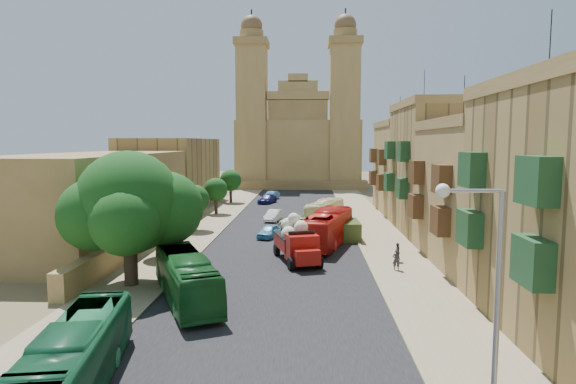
# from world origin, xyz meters

# --- Properties ---
(ground) EXTENTS (260.00, 260.00, 0.00)m
(ground) POSITION_xyz_m (0.00, 0.00, 0.00)
(ground) COLOR brown
(road_surface) EXTENTS (14.00, 140.00, 0.01)m
(road_surface) POSITION_xyz_m (0.00, 30.00, 0.01)
(road_surface) COLOR black
(road_surface) RESTS_ON ground
(sidewalk_east) EXTENTS (5.00, 140.00, 0.01)m
(sidewalk_east) POSITION_xyz_m (9.50, 30.00, 0.01)
(sidewalk_east) COLOR #837456
(sidewalk_east) RESTS_ON ground
(sidewalk_west) EXTENTS (5.00, 140.00, 0.01)m
(sidewalk_west) POSITION_xyz_m (-9.50, 30.00, 0.01)
(sidewalk_west) COLOR #837456
(sidewalk_west) RESTS_ON ground
(kerb_east) EXTENTS (0.25, 140.00, 0.12)m
(kerb_east) POSITION_xyz_m (7.00, 30.00, 0.06)
(kerb_east) COLOR #837456
(kerb_east) RESTS_ON ground
(kerb_west) EXTENTS (0.25, 140.00, 0.12)m
(kerb_west) POSITION_xyz_m (-7.00, 30.00, 0.06)
(kerb_west) COLOR #837456
(kerb_west) RESTS_ON ground
(townhouse_b) EXTENTS (9.00, 14.00, 14.90)m
(townhouse_b) POSITION_xyz_m (15.95, 11.00, 5.66)
(townhouse_b) COLOR olive
(townhouse_b) RESTS_ON ground
(townhouse_c) EXTENTS (9.00, 14.00, 17.40)m
(townhouse_c) POSITION_xyz_m (15.95, 25.00, 6.91)
(townhouse_c) COLOR olive
(townhouse_c) RESTS_ON ground
(townhouse_d) EXTENTS (9.00, 14.00, 15.90)m
(townhouse_d) POSITION_xyz_m (15.95, 39.00, 6.16)
(townhouse_d) COLOR olive
(townhouse_d) RESTS_ON ground
(west_wall) EXTENTS (1.00, 40.00, 1.80)m
(west_wall) POSITION_xyz_m (-12.50, 20.00, 0.90)
(west_wall) COLOR olive
(west_wall) RESTS_ON ground
(west_building_low) EXTENTS (10.00, 28.00, 8.40)m
(west_building_low) POSITION_xyz_m (-18.00, 18.00, 4.20)
(west_building_low) COLOR brown
(west_building_low) RESTS_ON ground
(west_building_mid) EXTENTS (10.00, 22.00, 10.00)m
(west_building_mid) POSITION_xyz_m (-18.00, 44.00, 5.00)
(west_building_mid) COLOR olive
(west_building_mid) RESTS_ON ground
(church) EXTENTS (28.00, 22.50, 36.30)m
(church) POSITION_xyz_m (-0.00, 78.61, 9.52)
(church) COLOR olive
(church) RESTS_ON ground
(ficus_tree) EXTENTS (8.96, 8.24, 8.96)m
(ficus_tree) POSITION_xyz_m (-9.42, 4.01, 5.30)
(ficus_tree) COLOR #36281B
(ficus_tree) RESTS_ON ground
(street_tree_a) EXTENTS (3.42, 3.42, 5.26)m
(street_tree_a) POSITION_xyz_m (-10.00, 12.00, 3.52)
(street_tree_a) COLOR #36281B
(street_tree_a) RESTS_ON ground
(street_tree_b) EXTENTS (3.22, 3.22, 4.95)m
(street_tree_b) POSITION_xyz_m (-10.00, 24.00, 3.31)
(street_tree_b) COLOR #36281B
(street_tree_b) RESTS_ON ground
(street_tree_c) EXTENTS (3.13, 3.13, 4.81)m
(street_tree_c) POSITION_xyz_m (-10.00, 36.00, 3.22)
(street_tree_c) COLOR #36281B
(street_tree_c) RESTS_ON ground
(street_tree_d) EXTENTS (3.41, 3.41, 5.24)m
(street_tree_d) POSITION_xyz_m (-10.00, 48.00, 3.51)
(street_tree_d) COLOR #36281B
(street_tree_d) RESTS_ON ground
(streetlamp) EXTENTS (2.11, 0.44, 8.22)m
(streetlamp) POSITION_xyz_m (7.72, -12.00, 5.20)
(streetlamp) COLOR gray
(streetlamp) RESTS_ON ground
(red_truck) EXTENTS (4.13, 6.85, 3.79)m
(red_truck) POSITION_xyz_m (1.37, 10.72, 1.67)
(red_truck) COLOR maroon
(red_truck) RESTS_ON ground
(olive_pickup) EXTENTS (2.09, 4.42, 1.81)m
(olive_pickup) POSITION_xyz_m (6.28, 20.00, 0.88)
(olive_pickup) COLOR #384A1B
(olive_pickup) RESTS_ON ground
(bus_green_south) EXTENTS (3.81, 9.86, 2.68)m
(bus_green_south) POSITION_xyz_m (-6.50, -9.63, 1.34)
(bus_green_south) COLOR #196038
(bus_green_south) RESTS_ON ground
(bus_green_north) EXTENTS (6.38, 10.24, 2.83)m
(bus_green_north) POSITION_xyz_m (-5.01, 1.00, 1.42)
(bus_green_north) COLOR #195A23
(bus_green_north) RESTS_ON ground
(bus_red_east) EXTENTS (5.62, 11.77, 3.19)m
(bus_red_east) POSITION_xyz_m (4.00, 17.10, 1.60)
(bus_red_east) COLOR red
(bus_red_east) RESTS_ON ground
(bus_cream_east) EXTENTS (5.18, 9.10, 2.49)m
(bus_cream_east) POSITION_xyz_m (4.27, 31.36, 1.25)
(bus_cream_east) COLOR #F6EDB1
(bus_cream_east) RESTS_ON ground
(car_blue_a) EXTENTS (2.53, 4.02, 1.28)m
(car_blue_a) POSITION_xyz_m (-1.64, 20.31, 0.64)
(car_blue_a) COLOR #48A0CB
(car_blue_a) RESTS_ON ground
(car_white_a) EXTENTS (2.35, 4.32, 1.35)m
(car_white_a) POSITION_xyz_m (-1.90, 30.49, 0.67)
(car_white_a) COLOR white
(car_white_a) RESTS_ON ground
(car_cream) EXTENTS (4.24, 5.59, 1.41)m
(car_cream) POSITION_xyz_m (1.00, 26.11, 0.70)
(car_cream) COLOR beige
(car_cream) RESTS_ON ground
(car_dkblue) EXTENTS (3.17, 4.92, 1.32)m
(car_dkblue) POSITION_xyz_m (-4.16, 47.36, 0.66)
(car_dkblue) COLOR #161754
(car_dkblue) RESTS_ON ground
(car_white_b) EXTENTS (2.78, 3.98, 1.26)m
(car_white_b) POSITION_xyz_m (4.59, 41.48, 0.63)
(car_white_b) COLOR white
(car_white_b) RESTS_ON ground
(car_blue_b) EXTENTS (2.73, 4.27, 1.33)m
(car_blue_b) POSITION_xyz_m (-3.93, 52.50, 0.66)
(car_blue_b) COLOR teal
(car_blue_b) RESTS_ON ground
(pedestrian_a) EXTENTS (0.62, 0.45, 1.57)m
(pedestrian_a) POSITION_xyz_m (8.82, 8.49, 0.78)
(pedestrian_a) COLOR #2B282F
(pedestrian_a) RESTS_ON ground
(pedestrian_c) EXTENTS (0.64, 0.98, 1.54)m
(pedestrian_c) POSITION_xyz_m (9.38, 11.02, 0.77)
(pedestrian_c) COLOR #3C3D3D
(pedestrian_c) RESTS_ON ground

